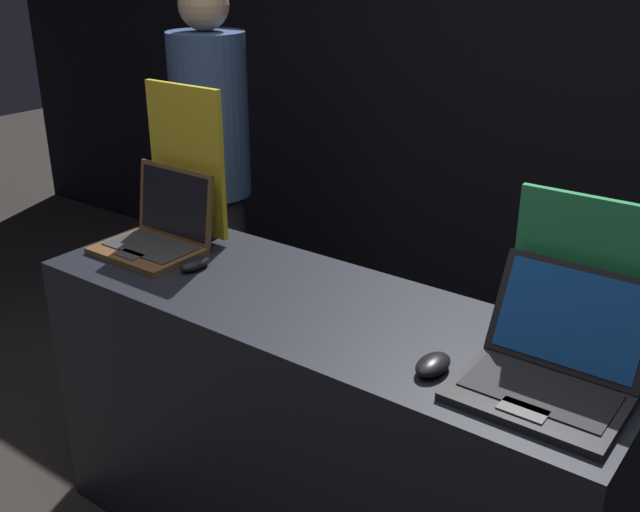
{
  "coord_description": "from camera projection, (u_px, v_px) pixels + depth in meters",
  "views": [
    {
      "loc": [
        1.14,
        -1.24,
        1.89
      ],
      "look_at": [
        0.0,
        0.29,
        1.08
      ],
      "focal_mm": 42.0,
      "sensor_mm": 36.0,
      "label": 1
    }
  ],
  "objects": [
    {
      "name": "wall_back",
      "position": [
        566.0,
        60.0,
        3.31
      ],
      "size": [
        8.0,
        0.05,
        2.8
      ],
      "color": "black",
      "rests_on": "ground_plane"
    },
    {
      "name": "display_counter",
      "position": [
        319.0,
        439.0,
        2.32
      ],
      "size": [
        1.8,
        0.59,
        0.93
      ],
      "color": "black",
      "rests_on": "ground_plane"
    },
    {
      "name": "laptop_front",
      "position": [
        158.0,
        232.0,
        2.49
      ],
      "size": [
        0.34,
        0.29,
        0.26
      ],
      "color": "brown",
      "rests_on": "display_counter"
    },
    {
      "name": "mouse_front",
      "position": [
        195.0,
        264.0,
        2.36
      ],
      "size": [
        0.06,
        0.12,
        0.04
      ],
      "color": "black",
      "rests_on": "display_counter"
    },
    {
      "name": "promo_stand_front",
      "position": [
        187.0,
        166.0,
        2.53
      ],
      "size": [
        0.33,
        0.07,
        0.53
      ],
      "color": "black",
      "rests_on": "display_counter"
    },
    {
      "name": "laptop_back",
      "position": [
        550.0,
        366.0,
        1.71
      ],
      "size": [
        0.37,
        0.37,
        0.26
      ],
      "color": "black",
      "rests_on": "display_counter"
    },
    {
      "name": "mouse_back",
      "position": [
        433.0,
        365.0,
        1.79
      ],
      "size": [
        0.07,
        0.12,
        0.04
      ],
      "color": "black",
      "rests_on": "display_counter"
    },
    {
      "name": "promo_stand_back",
      "position": [
        588.0,
        282.0,
        1.81
      ],
      "size": [
        0.37,
        0.07,
        0.41
      ],
      "color": "black",
      "rests_on": "display_counter"
    },
    {
      "name": "person_bystander",
      "position": [
        214.0,
        178.0,
        3.34
      ],
      "size": [
        0.33,
        0.33,
        1.75
      ],
      "color": "#282833",
      "rests_on": "ground_plane"
    }
  ]
}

